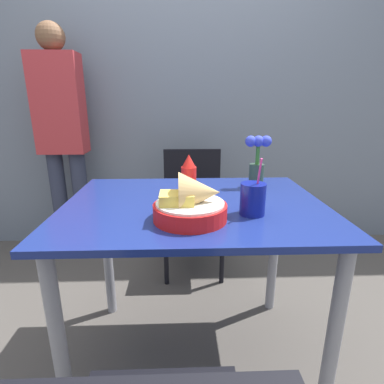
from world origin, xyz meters
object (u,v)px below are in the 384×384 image
at_px(chair_far_window, 193,199).
at_px(person_standing, 62,131).
at_px(drink_cup, 253,200).
at_px(flower_vase, 257,160).
at_px(ketchup_bottle, 189,179).
at_px(food_basket, 193,203).

bearing_deg(chair_far_window, person_standing, 168.76).
height_order(drink_cup, flower_vase, flower_vase).
xyz_separation_m(chair_far_window, flower_vase, (0.27, -0.63, 0.39)).
bearing_deg(person_standing, ketchup_bottle, -49.80).
height_order(food_basket, person_standing, person_standing).
height_order(food_basket, drink_cup, drink_cup).
distance_m(chair_far_window, drink_cup, 1.06).
height_order(food_basket, flower_vase, flower_vase).
relative_size(ketchup_bottle, drink_cup, 0.92).
bearing_deg(food_basket, person_standing, 125.55).
relative_size(chair_far_window, ketchup_bottle, 4.35).
bearing_deg(ketchup_bottle, chair_far_window, 86.75).
relative_size(food_basket, flower_vase, 1.05).
distance_m(food_basket, person_standing, 1.50).
height_order(chair_far_window, flower_vase, flower_vase).
height_order(flower_vase, person_standing, person_standing).
bearing_deg(flower_vase, food_basket, -127.93).
bearing_deg(drink_cup, ketchup_bottle, 145.14).
height_order(chair_far_window, food_basket, food_basket).
xyz_separation_m(flower_vase, person_standing, (-1.19, 0.82, 0.06)).
bearing_deg(drink_cup, food_basket, -168.59).
relative_size(chair_far_window, flower_vase, 3.47).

